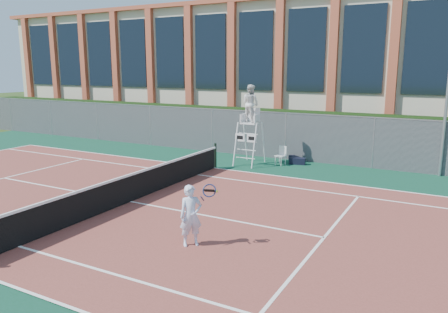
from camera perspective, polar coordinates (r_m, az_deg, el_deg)
The scene contains 13 objects.
ground at distance 14.59m, azimuth -12.13°, elevation -5.89°, with size 120.00×120.00×0.00m, color #233814.
apron at distance 15.32m, azimuth -9.70°, elevation -4.92°, with size 36.00×20.00×0.01m, color #0E3E27.
tennis_court at distance 14.58m, azimuth -12.13°, elevation -5.81°, with size 23.77×10.97×0.02m, color brown.
tennis_net at distance 14.44m, azimuth -12.22°, elevation -3.85°, with size 0.10×11.30×1.10m.
fence at distance 21.60m, azimuth 3.07°, elevation 3.02°, with size 40.00×0.06×2.20m, color #595E60, non-canonical shape.
hedge at distance 22.68m, azimuth 4.38°, elevation 3.41°, with size 40.00×1.40×2.20m, color black.
building at distance 29.88m, azimuth 10.86°, elevation 11.07°, with size 45.00×10.60×8.22m.
steel_pole at distance 19.32m, azimuth 26.86°, elevation 3.90°, with size 0.12×0.12×4.29m, color #9EA0A5.
umpire_chair at distance 19.43m, azimuth 3.48°, elevation 6.63°, with size 1.01×1.55×3.61m.
plastic_chair at distance 19.72m, azimuth 7.52°, elevation 0.35°, with size 0.48×0.48×0.85m.
sports_bag_near at distance 19.96m, azimuth 9.56°, elevation -0.59°, with size 0.70×0.28×0.30m, color black.
sports_bag_far at distance 20.64m, azimuth 9.17°, elevation -0.26°, with size 0.59×0.26×0.24m, color black.
tennis_player at distance 10.69m, azimuth -4.32°, elevation -7.68°, with size 0.92×0.74×1.55m.
Camera 1 is at (9.18, -10.49, 4.32)m, focal length 35.00 mm.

